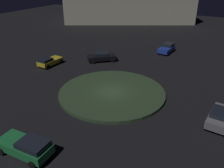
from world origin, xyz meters
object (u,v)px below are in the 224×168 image
object	(u,v)px
car_green	(26,146)
store_building	(128,4)
car_grey	(220,117)
car_yellow	(49,61)
car_blue	(167,48)
car_black	(102,57)

from	to	relation	value
car_green	store_building	distance (m)	57.77
car_grey	store_building	world-z (taller)	store_building
car_green	store_building	xyz separation A→B (m)	(-16.76, 55.16, 3.68)
car_yellow	car_green	bearing A→B (deg)	-139.48
car_blue	store_building	world-z (taller)	store_building
car_green	car_yellow	size ratio (longest dim) A/B	1.15
car_grey	car_black	distance (m)	20.71
car_grey	car_black	xyz separation A→B (m)	(-18.44, 9.42, -0.03)
car_green	car_yellow	distance (m)	19.39
car_green	car_black	distance (m)	21.73
car_green	car_yellow	bearing A→B (deg)	-55.36
car_black	car_yellow	bearing A→B (deg)	-178.58
car_grey	car_green	size ratio (longest dim) A/B	0.96
car_blue	car_yellow	size ratio (longest dim) A/B	1.03
car_yellow	store_building	world-z (taller)	store_building
car_black	car_blue	distance (m)	12.16
car_yellow	store_building	xyz separation A→B (m)	(-5.16, 39.63, 3.77)
car_black	store_building	distance (m)	36.14
store_building	car_black	bearing A→B (deg)	79.83
car_yellow	car_blue	bearing A→B (deg)	-39.60
car_blue	car_black	bearing A→B (deg)	-35.21
car_black	store_building	xyz separation A→B (m)	(-11.14, 34.18, 3.73)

